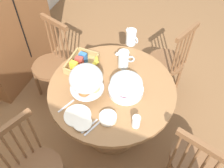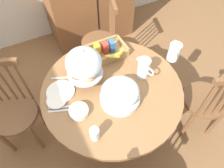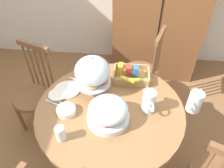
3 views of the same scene
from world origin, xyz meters
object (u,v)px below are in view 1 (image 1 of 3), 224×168
at_px(fruit_platter_covered, 126,85).
at_px(windsor_chair_far_side, 193,162).
at_px(milk_pitcher, 124,60).
at_px(china_plate_small, 83,123).
at_px(china_plate_large, 78,116).
at_px(cereal_bowl, 108,118).
at_px(pastry_stand_with_dome, 86,80).
at_px(dining_table, 112,103).
at_px(windsor_chair_by_cabinet, 52,65).
at_px(windsor_chair_near_window, 168,63).
at_px(drinking_glass, 136,122).
at_px(orange_juice_pitcher, 131,38).
at_px(cereal_basket, 83,63).

bearing_deg(fruit_platter_covered, windsor_chair_far_side, -111.32).
relative_size(milk_pitcher, china_plate_small, 1.20).
height_order(china_plate_large, china_plate_small, china_plate_small).
bearing_deg(cereal_bowl, pastry_stand_with_dome, 57.09).
relative_size(pastry_stand_with_dome, china_plate_small, 2.29).
distance_m(dining_table, cereal_bowl, 0.41).
xyz_separation_m(dining_table, china_plate_small, (-0.43, 0.08, 0.25)).
height_order(dining_table, china_plate_large, china_plate_large).
xyz_separation_m(dining_table, pastry_stand_with_dome, (-0.15, 0.16, 0.43)).
xyz_separation_m(dining_table, china_plate_large, (-0.37, 0.15, 0.24)).
xyz_separation_m(windsor_chair_far_side, china_plate_large, (-0.10, 0.97, 0.29)).
xyz_separation_m(fruit_platter_covered, cereal_bowl, (-0.31, 0.04, -0.06)).
height_order(dining_table, windsor_chair_by_cabinet, windsor_chair_by_cabinet).
height_order(windsor_chair_near_window, drinking_glass, windsor_chair_near_window).
distance_m(windsor_chair_by_cabinet, drinking_glass, 1.31).
bearing_deg(dining_table, cereal_bowl, -163.95).
xyz_separation_m(windsor_chair_near_window, orange_juice_pitcher, (-0.17, 0.39, 0.36)).
xyz_separation_m(pastry_stand_with_dome, orange_juice_pitcher, (0.77, -0.12, -0.12)).
bearing_deg(china_plate_large, cereal_bowl, -75.73).
bearing_deg(milk_pitcher, china_plate_large, 167.21).
height_order(windsor_chair_by_cabinet, china_plate_small, windsor_chair_by_cabinet).
height_order(dining_table, drinking_glass, drinking_glass).
bearing_deg(cereal_bowl, cereal_basket, 44.11).
xyz_separation_m(orange_juice_pitcher, milk_pitcher, (-0.34, -0.04, 0.01)).
distance_m(windsor_chair_by_cabinet, cereal_basket, 0.59).
xyz_separation_m(windsor_chair_by_cabinet, china_plate_large, (-0.65, -0.67, 0.29)).
xyz_separation_m(pastry_stand_with_dome, fruit_platter_covered, (0.15, -0.29, -0.11)).
bearing_deg(windsor_chair_by_cabinet, cereal_basket, -106.40).
distance_m(dining_table, orange_juice_pitcher, 0.69).
height_order(windsor_chair_near_window, china_plate_large, windsor_chair_near_window).
bearing_deg(milk_pitcher, orange_juice_pitcher, 6.90).
bearing_deg(windsor_chair_near_window, cereal_basket, 132.68).
height_order(windsor_chair_near_window, fruit_platter_covered, windsor_chair_near_window).
distance_m(windsor_chair_by_cabinet, china_plate_large, 0.98).
height_order(windsor_chair_by_cabinet, drinking_glass, windsor_chair_by_cabinet).
bearing_deg(windsor_chair_far_side, china_plate_small, 100.08).
distance_m(windsor_chair_by_cabinet, cereal_bowl, 1.13).
distance_m(dining_table, china_plate_small, 0.50).
bearing_deg(windsor_chair_near_window, china_plate_small, 160.59).
distance_m(fruit_platter_covered, cereal_basket, 0.50).
xyz_separation_m(china_plate_small, cereal_bowl, (0.11, -0.17, 0.01)).
distance_m(windsor_chair_far_side, china_plate_small, 0.96).
relative_size(windsor_chair_near_window, milk_pitcher, 5.44).
distance_m(pastry_stand_with_dome, orange_juice_pitcher, 0.79).
bearing_deg(orange_juice_pitcher, fruit_platter_covered, -164.90).
xyz_separation_m(fruit_platter_covered, drinking_glass, (-0.29, -0.18, -0.03)).
bearing_deg(windsor_chair_by_cabinet, china_plate_small, -133.60).
distance_m(fruit_platter_covered, orange_juice_pitcher, 0.64).
relative_size(orange_juice_pitcher, cereal_bowl, 1.21).
bearing_deg(windsor_chair_far_side, pastry_stand_with_dome, 83.10).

